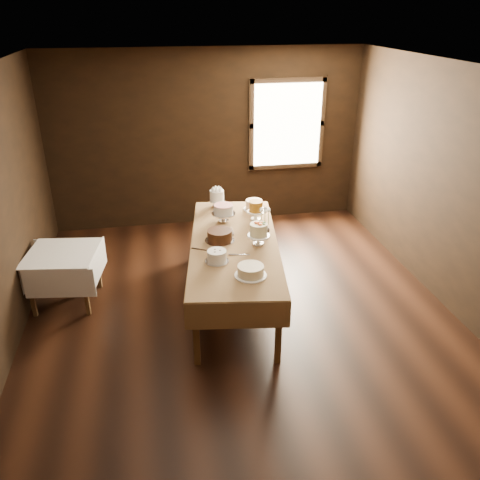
# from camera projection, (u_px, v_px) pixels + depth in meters

# --- Properties ---
(floor) EXTENTS (5.00, 6.00, 0.01)m
(floor) POSITION_uv_depth(u_px,v_px,m) (243.00, 320.00, 5.73)
(floor) COLOR black
(floor) RESTS_ON ground
(ceiling) EXTENTS (5.00, 6.00, 0.01)m
(ceiling) POSITION_uv_depth(u_px,v_px,m) (244.00, 70.00, 4.51)
(ceiling) COLOR beige
(ceiling) RESTS_ON wall_back
(wall_back) EXTENTS (5.00, 0.02, 2.80)m
(wall_back) POSITION_uv_depth(u_px,v_px,m) (207.00, 140.00, 7.78)
(wall_back) COLOR black
(wall_back) RESTS_ON ground
(wall_front) EXTENTS (5.00, 0.02, 2.80)m
(wall_front) POSITION_uv_depth(u_px,v_px,m) (357.00, 429.00, 2.47)
(wall_front) COLOR black
(wall_front) RESTS_ON ground
(wall_right) EXTENTS (0.02, 6.00, 2.80)m
(wall_right) POSITION_uv_depth(u_px,v_px,m) (458.00, 194.00, 5.54)
(wall_right) COLOR black
(wall_right) RESTS_ON ground
(window) EXTENTS (1.10, 0.05, 1.30)m
(window) POSITION_uv_depth(u_px,v_px,m) (287.00, 125.00, 7.86)
(window) COLOR #FFEABF
(window) RESTS_ON wall_back
(display_table) EXTENTS (1.40, 2.73, 0.81)m
(display_table) POSITION_uv_depth(u_px,v_px,m) (234.00, 246.00, 5.81)
(display_table) COLOR #473019
(display_table) RESTS_ON ground
(side_table) EXTENTS (0.92, 0.92, 0.68)m
(side_table) POSITION_uv_depth(u_px,v_px,m) (62.00, 258.00, 5.84)
(side_table) COLOR #473019
(side_table) RESTS_ON ground
(cake_meringue) EXTENTS (0.27, 0.27, 0.25)m
(cake_meringue) POSITION_uv_depth(u_px,v_px,m) (217.00, 199.00, 6.74)
(cake_meringue) COLOR silver
(cake_meringue) RESTS_ON display_table
(cake_speckled) EXTENTS (0.32, 0.32, 0.13)m
(cake_speckled) POSITION_uv_depth(u_px,v_px,m) (254.00, 205.00, 6.67)
(cake_speckled) COLOR white
(cake_speckled) RESTS_ON display_table
(cake_lattice) EXTENTS (0.31, 0.31, 0.23)m
(cake_lattice) POSITION_uv_depth(u_px,v_px,m) (223.00, 214.00, 6.28)
(cake_lattice) COLOR silver
(cake_lattice) RESTS_ON display_table
(cake_caramel) EXTENTS (0.24, 0.24, 0.27)m
(cake_caramel) POSITION_uv_depth(u_px,v_px,m) (256.00, 211.00, 6.33)
(cake_caramel) COLOR white
(cake_caramel) RESTS_ON display_table
(cake_chocolate) EXTENTS (0.36, 0.36, 0.14)m
(cake_chocolate) POSITION_uv_depth(u_px,v_px,m) (220.00, 236.00, 5.78)
(cake_chocolate) COLOR silver
(cake_chocolate) RESTS_ON display_table
(cake_flowers) EXTENTS (0.27, 0.27, 0.27)m
(cake_flowers) POSITION_uv_depth(u_px,v_px,m) (259.00, 235.00, 5.68)
(cake_flowers) COLOR white
(cake_flowers) RESTS_ON display_table
(cake_swirl) EXTENTS (0.29, 0.29, 0.14)m
(cake_swirl) POSITION_uv_depth(u_px,v_px,m) (217.00, 257.00, 5.30)
(cake_swirl) COLOR silver
(cake_swirl) RESTS_ON display_table
(cake_cream) EXTENTS (0.38, 0.38, 0.12)m
(cake_cream) POSITION_uv_depth(u_px,v_px,m) (251.00, 271.00, 5.03)
(cake_cream) COLOR white
(cake_cream) RESTS_ON display_table
(cake_server_a) EXTENTS (0.24, 0.06, 0.01)m
(cake_server_a) POSITION_uv_depth(u_px,v_px,m) (243.00, 255.00, 5.48)
(cake_server_a) COLOR silver
(cake_server_a) RESTS_ON display_table
(cake_server_c) EXTENTS (0.04, 0.24, 0.01)m
(cake_server_c) POSITION_uv_depth(u_px,v_px,m) (232.00, 230.00, 6.09)
(cake_server_c) COLOR silver
(cake_server_c) RESTS_ON display_table
(cake_server_d) EXTENTS (0.20, 0.18, 0.01)m
(cake_server_d) POSITION_uv_depth(u_px,v_px,m) (258.00, 231.00, 6.05)
(cake_server_d) COLOR silver
(cake_server_d) RESTS_ON display_table
(cake_server_e) EXTENTS (0.22, 0.14, 0.01)m
(cake_server_e) POSITION_uv_depth(u_px,v_px,m) (205.00, 250.00, 5.58)
(cake_server_e) COLOR silver
(cake_server_e) RESTS_ON display_table
(flower_vase) EXTENTS (0.18, 0.18, 0.14)m
(flower_vase) POSITION_uv_depth(u_px,v_px,m) (265.00, 229.00, 5.95)
(flower_vase) COLOR #2D2823
(flower_vase) RESTS_ON display_table
(flower_bouquet) EXTENTS (0.14, 0.14, 0.20)m
(flower_bouquet) POSITION_uv_depth(u_px,v_px,m) (265.00, 215.00, 5.87)
(flower_bouquet) COLOR white
(flower_bouquet) RESTS_ON flower_vase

